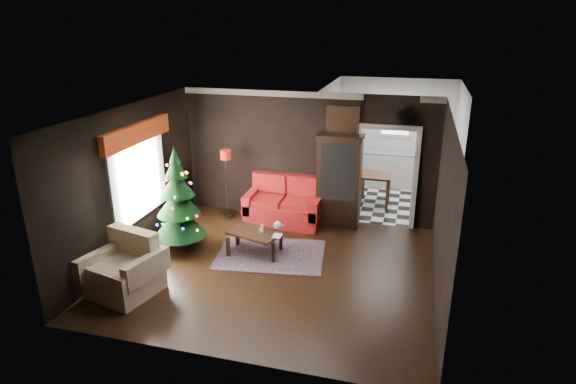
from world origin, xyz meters
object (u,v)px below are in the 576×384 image
(curio_cabinet, at_px, (339,183))
(teapot, at_px, (278,225))
(loveseat, at_px, (284,201))
(wall_clock, at_px, (403,117))
(kitchen_table, at_px, (375,189))
(christmas_tree, at_px, (178,199))
(floor_lamp, at_px, (227,183))
(coffee_table, at_px, (255,242))
(armchair, at_px, (124,267))

(curio_cabinet, distance_m, teapot, 1.84)
(loveseat, bearing_deg, teapot, -79.55)
(wall_clock, bearing_deg, curio_cabinet, -171.47)
(kitchen_table, bearing_deg, christmas_tree, -134.37)
(floor_lamp, bearing_deg, coffee_table, -52.41)
(loveseat, relative_size, teapot, 9.56)
(armchair, relative_size, coffee_table, 1.05)
(loveseat, xyz_separation_m, curio_cabinet, (1.15, 0.22, 0.45))
(armchair, distance_m, coffee_table, 2.46)
(armchair, relative_size, teapot, 5.71)
(curio_cabinet, height_order, floor_lamp, curio_cabinet)
(floor_lamp, xyz_separation_m, teapot, (1.52, -1.24, -0.30))
(kitchen_table, bearing_deg, curio_cabinet, -114.44)
(coffee_table, bearing_deg, teapot, 30.96)
(christmas_tree, height_order, wall_clock, wall_clock)
(christmas_tree, relative_size, teapot, 10.48)
(loveseat, height_order, christmas_tree, christmas_tree)
(floor_lamp, height_order, armchair, floor_lamp)
(christmas_tree, relative_size, kitchen_table, 2.49)
(christmas_tree, relative_size, wall_clock, 5.83)
(teapot, distance_m, kitchen_table, 3.36)
(curio_cabinet, height_order, coffee_table, curio_cabinet)
(teapot, bearing_deg, loveseat, 100.45)
(christmas_tree, bearing_deg, wall_clock, 29.18)
(floor_lamp, distance_m, coffee_table, 1.95)
(floor_lamp, bearing_deg, wall_clock, 7.73)
(loveseat, bearing_deg, christmas_tree, -131.14)
(curio_cabinet, height_order, wall_clock, wall_clock)
(wall_clock, bearing_deg, teapot, -140.59)
(loveseat, height_order, wall_clock, wall_clock)
(floor_lamp, bearing_deg, loveseat, 4.12)
(floor_lamp, relative_size, armchair, 1.46)
(loveseat, xyz_separation_m, wall_clock, (2.35, 0.40, 1.88))
(armchair, bearing_deg, christmas_tree, 97.73)
(loveseat, bearing_deg, armchair, -116.67)
(loveseat, bearing_deg, curio_cabinet, 10.83)
(christmas_tree, xyz_separation_m, coffee_table, (1.42, 0.22, -0.82))
(loveseat, relative_size, curio_cabinet, 0.89)
(armchair, relative_size, wall_clock, 3.17)
(floor_lamp, height_order, coffee_table, floor_lamp)
(wall_clock, bearing_deg, christmas_tree, -150.82)
(loveseat, height_order, armchair, loveseat)
(loveseat, bearing_deg, kitchen_table, 42.51)
(christmas_tree, bearing_deg, coffee_table, 8.86)
(loveseat, distance_m, coffee_table, 1.59)
(coffee_table, height_order, kitchen_table, kitchen_table)
(teapot, xyz_separation_m, wall_clock, (2.10, 1.73, 1.85))
(teapot, height_order, kitchen_table, kitchen_table)
(armchair, xyz_separation_m, kitchen_table, (3.52, 5.08, -0.08))
(curio_cabinet, xyz_separation_m, wall_clock, (1.20, 0.18, 1.43))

